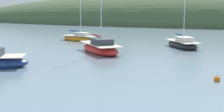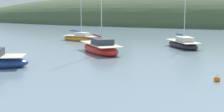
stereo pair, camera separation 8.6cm
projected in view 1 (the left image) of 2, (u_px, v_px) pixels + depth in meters
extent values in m
ellipsoid|color=#425638|center=(205.00, 24.00, 89.73)|extent=(150.00, 36.00, 16.66)
ellipsoid|color=#232328|center=(182.00, 45.00, 41.38)|extent=(5.60, 6.72, 1.06)
cube|color=beige|center=(182.00, 41.00, 41.31)|extent=(5.15, 6.18, 0.06)
cube|color=silver|center=(184.00, 39.00, 40.76)|extent=(2.40, 2.57, 0.57)
cylinder|color=silver|center=(185.00, 6.00, 40.37)|extent=(0.09, 0.09, 8.37)
cylinder|color=silver|center=(179.00, 35.00, 42.22)|extent=(1.63, 2.33, 0.07)
ellipsoid|color=#2D4784|center=(179.00, 34.00, 42.21)|extent=(1.68, 2.31, 0.20)
ellipsoid|color=red|center=(100.00, 49.00, 37.06)|extent=(7.41, 7.74, 1.28)
cube|color=beige|center=(100.00, 44.00, 36.98)|extent=(6.82, 7.12, 0.06)
cube|color=#333842|center=(102.00, 42.00, 36.34)|extent=(3.03, 3.08, 0.65)
cylinder|color=silver|center=(96.00, 36.00, 38.04)|extent=(2.32, 2.52, 0.07)
ellipsoid|color=maroon|center=(96.00, 35.00, 38.04)|extent=(2.33, 2.51, 0.20)
ellipsoid|color=orange|center=(79.00, 39.00, 49.29)|extent=(6.06, 3.11, 0.92)
cube|color=beige|center=(79.00, 36.00, 49.22)|extent=(5.57, 2.86, 0.06)
cube|color=silver|center=(82.00, 34.00, 48.94)|extent=(2.07, 1.63, 0.52)
cylinder|color=silver|center=(81.00, 14.00, 48.59)|extent=(0.09, 0.09, 6.37)
cylinder|color=silver|center=(74.00, 31.00, 49.62)|extent=(2.39, 0.57, 0.07)
ellipsoid|color=#2D4784|center=(74.00, 31.00, 49.62)|extent=(2.32, 0.67, 0.20)
sphere|color=orange|center=(217.00, 79.00, 23.20)|extent=(0.44, 0.44, 0.44)
cylinder|color=black|center=(217.00, 76.00, 23.16)|extent=(0.04, 0.04, 0.10)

